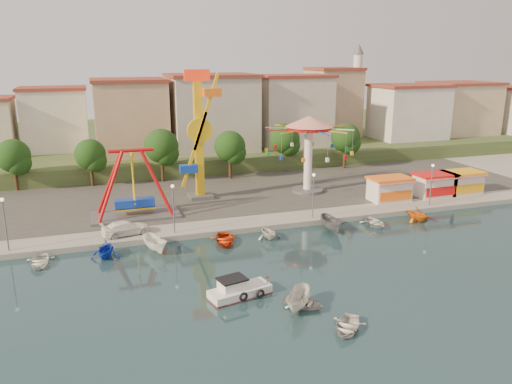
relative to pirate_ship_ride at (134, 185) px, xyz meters
name	(u,v)px	position (x,y,z in m)	size (l,w,h in m)	color
ground	(290,278)	(11.42, -20.03, -4.39)	(200.00, 200.00, 0.00)	#142F37
quay_deck	(175,150)	(11.42, 41.97, -4.09)	(200.00, 100.00, 0.60)	#9E998E
asphalt_pad	(211,188)	(11.42, 9.97, -3.79)	(90.00, 28.00, 0.01)	#4C4944
hill_terrace	(171,140)	(11.42, 46.97, -2.89)	(200.00, 60.00, 3.00)	#384C26
pirate_ship_ride	(134,185)	(0.00, 0.00, 0.00)	(10.00, 5.00, 8.00)	#59595E
kamikaze_tower	(200,138)	(9.03, 5.00, 4.19)	(4.34, 3.10, 16.50)	#59595E
wave_swinger	(309,137)	(23.52, 3.76, 3.80)	(11.60, 11.60, 10.40)	#59595E
booth_left	(389,189)	(31.78, -3.54, -2.23)	(5.40, 3.78, 3.08)	white
booth_mid	(434,185)	(38.67, -3.54, -2.23)	(5.40, 3.78, 3.08)	white
booth_right	(462,182)	(43.07, -3.54, -2.23)	(5.40, 3.78, 3.08)	white
lamp_post_0	(6,226)	(-12.58, -7.03, -1.29)	(0.14, 0.14, 5.00)	#59595E
lamp_post_1	(174,210)	(3.42, -7.03, -1.29)	(0.14, 0.14, 5.00)	#59595E
lamp_post_2	(313,197)	(19.42, -7.03, -1.29)	(0.14, 0.14, 5.00)	#59595E
lamp_post_3	(431,186)	(35.42, -7.03, -1.29)	(0.14, 0.14, 5.00)	#59595E
tree_0	(13,156)	(-14.58, 16.95, 1.08)	(4.60, 4.60, 7.19)	#382314
tree_1	(90,155)	(-4.58, 16.21, 0.81)	(4.35, 4.35, 6.80)	#382314
tree_2	(161,146)	(5.42, 15.78, 1.52)	(5.02, 5.02, 7.85)	#382314
tree_3	(230,146)	(15.42, 14.33, 1.16)	(4.68, 4.68, 7.32)	#382314
tree_4	(285,139)	(25.42, 17.33, 1.35)	(4.86, 4.86, 7.60)	#382314
tree_5	(345,138)	(35.42, 15.51, 1.31)	(4.83, 4.83, 7.54)	#382314
building_1	(54,127)	(-9.91, 31.36, 2.92)	(12.33, 9.01, 8.63)	silver
building_2	(135,116)	(3.24, 31.93, 4.22)	(11.95, 9.28, 11.23)	tan
building_3	(217,121)	(17.03, 28.77, 3.20)	(12.59, 10.50, 9.20)	beige
building_4	(281,116)	(30.49, 32.17, 3.22)	(10.75, 9.23, 9.24)	beige
building_5	(348,109)	(43.79, 30.30, 4.21)	(12.77, 10.96, 11.21)	tan
building_6	(405,105)	(55.57, 28.74, 4.78)	(8.23, 8.98, 12.36)	silver
building_7	(438,110)	(67.45, 33.68, 2.99)	(11.59, 10.93, 8.76)	beige
minaret	(357,87)	(47.42, 33.97, 8.15)	(2.80, 2.80, 18.00)	silver
cabin_motorboat	(238,291)	(6.11, -21.97, -3.92)	(5.35, 3.01, 1.77)	white
rowboat_a	(304,303)	(10.44, -25.13, -4.07)	(2.27, 3.17, 0.66)	silver
rowboat_b	(347,326)	(11.94, -29.31, -4.04)	(2.46, 3.45, 0.71)	silver
skiff	(299,300)	(9.89, -25.44, -3.63)	(1.49, 3.97, 1.53)	silver
van	(126,228)	(-1.50, -6.03, -3.07)	(2.03, 4.98, 1.45)	white
moored_boat_0	(39,261)	(-9.66, -10.23, -4.03)	(2.53, 3.55, 0.74)	white
moored_boat_1	(105,249)	(-3.73, -10.23, -3.54)	(2.81, 3.26, 1.72)	#1534BB
moored_boat_2	(155,244)	(0.99, -10.23, -3.60)	(1.55, 4.11, 1.59)	white
moored_boat_3	(224,240)	(8.04, -10.23, -3.98)	(2.85, 3.99, 0.83)	red
moored_boat_4	(269,231)	(12.87, -10.23, -3.62)	(2.54, 2.95, 1.55)	silver
moored_boat_5	(332,224)	(20.28, -10.23, -3.58)	(1.58, 4.21, 1.63)	slate
moored_boat_6	(375,223)	(25.74, -10.23, -4.02)	(2.59, 3.62, 0.75)	silver
moored_boat_7	(417,214)	(31.38, -10.23, -3.52)	(2.85, 3.30, 1.74)	orange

